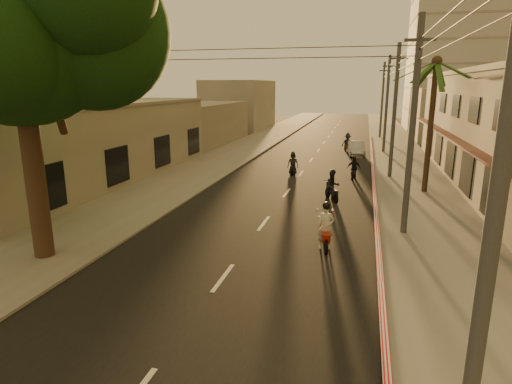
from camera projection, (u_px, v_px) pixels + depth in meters
ground at (201, 307)px, 12.45m from camera, size 160.00×160.00×0.00m
road at (301, 174)px, 31.27m from camera, size 10.00×140.00×0.02m
sidewalk_right at (409, 178)px, 29.48m from camera, size 5.00×140.00×0.12m
sidewalk_left at (205, 168)px, 33.03m from camera, size 5.00×140.00×0.12m
curb_stripe at (374, 193)px, 25.33m from camera, size 0.20×60.00×0.20m
left_building at (79, 143)px, 28.31m from camera, size 8.20×24.20×5.20m
distant_tower at (459, 27)px, 57.96m from camera, size 12.10×12.10×28.00m
broadleaf_tree at (28, 16)px, 13.99m from camera, size 9.60×8.70×12.10m
palm_tree at (436, 69)px, 23.88m from camera, size 5.00×5.00×8.20m
utility_poles at (397, 81)px, 28.22m from camera, size 1.20×48.26×9.00m
filler_right at (449, 114)px, 50.74m from camera, size 8.00×14.00×6.00m
filler_left_near at (194, 123)px, 47.23m from camera, size 8.00×14.00×4.40m
filler_left_far at (240, 105)px, 63.85m from camera, size 8.00×14.00×7.00m
scooter_red at (326, 228)px, 16.74m from camera, size 0.86×1.94×1.92m
scooter_mid_a at (332, 187)px, 23.75m from camera, size 1.31×1.69×1.79m
scooter_mid_b at (354, 169)px, 29.22m from camera, size 0.96×1.70×1.66m
scooter_far_a at (293, 164)px, 30.85m from camera, size 0.85×1.71×1.68m
scooter_far_b at (347, 143)px, 41.27m from camera, size 1.49×1.85×1.87m
parked_car at (356, 148)px, 39.41m from camera, size 2.26×4.24×1.30m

